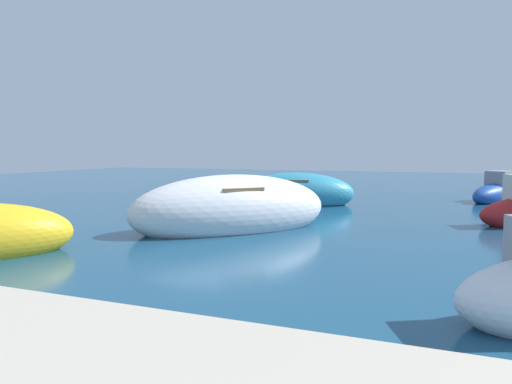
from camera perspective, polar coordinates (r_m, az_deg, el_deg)
moored_boat_0 at (r=12.13m, az=-3.00°, el=-2.24°), size 5.24×5.39×1.88m
moored_boat_3 at (r=17.68m, az=4.85°, el=-0.15°), size 4.83×3.21×1.59m
moored_boat_9 at (r=21.07m, az=27.64°, el=-0.09°), size 2.64×3.52×1.46m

